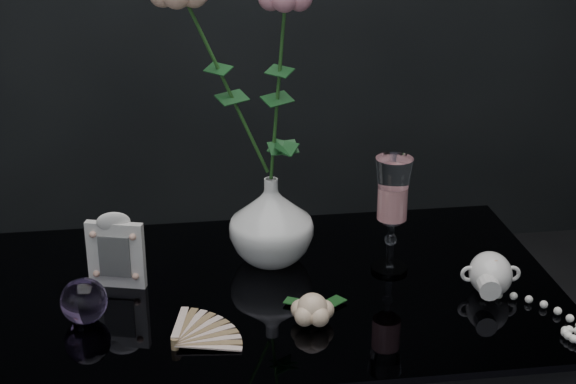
{
  "coord_description": "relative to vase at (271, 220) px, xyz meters",
  "views": [
    {
      "loc": [
        -0.12,
        -1.26,
        1.48
      ],
      "look_at": [
        0.07,
        0.08,
        0.92
      ],
      "focal_mm": 55.0,
      "sensor_mm": 36.0,
      "label": 1
    }
  ],
  "objects": [
    {
      "name": "picture_frame",
      "position": [
        -0.27,
        -0.06,
        -0.01
      ],
      "size": [
        0.12,
        0.1,
        0.14
      ],
      "primitive_type": null,
      "rotation": [
        0.0,
        0.0,
        -0.28
      ],
      "color": "white",
      "rests_on": "table"
    },
    {
      "name": "vase",
      "position": [
        0.0,
        0.0,
        0.0
      ],
      "size": [
        0.18,
        0.18,
        0.16
      ],
      "primitive_type": "imported",
      "rotation": [
        0.0,
        0.0,
        -0.21
      ],
      "color": "white",
      "rests_on": "table"
    },
    {
      "name": "loose_rose",
      "position": [
        0.04,
        -0.23,
        -0.05
      ],
      "size": [
        0.13,
        0.16,
        0.05
      ],
      "primitive_type": null,
      "rotation": [
        0.0,
        0.0,
        0.11
      ],
      "color": "#FFCCA4",
      "rests_on": "table"
    },
    {
      "name": "wine_glass",
      "position": [
        0.2,
        -0.07,
        0.03
      ],
      "size": [
        0.08,
        0.08,
        0.21
      ],
      "primitive_type": null,
      "rotation": [
        0.0,
        0.0,
        -0.32
      ],
      "color": "white",
      "rests_on": "table"
    },
    {
      "name": "roses",
      "position": [
        -0.05,
        -0.0,
        0.28
      ],
      "size": [
        0.25,
        0.11,
        0.41
      ],
      "color": "#EDB193",
      "rests_on": "vase"
    },
    {
      "name": "paperweight",
      "position": [
        -0.32,
        -0.17,
        -0.04
      ],
      "size": [
        0.08,
        0.08,
        0.07
      ],
      "primitive_type": null,
      "rotation": [
        0.0,
        0.0,
        0.1
      ],
      "color": "#A279C5",
      "rests_on": "table"
    },
    {
      "name": "paper_fan",
      "position": [
        -0.18,
        -0.27,
        -0.07
      ],
      "size": [
        0.23,
        0.2,
        0.02
      ],
      "primitive_type": null,
      "rotation": [
        0.0,
        0.0,
        0.25
      ],
      "color": "#FDE9CA",
      "rests_on": "table"
    },
    {
      "name": "pearl_jar",
      "position": [
        0.35,
        -0.17,
        -0.04
      ],
      "size": [
        0.28,
        0.29,
        0.07
      ],
      "primitive_type": null,
      "rotation": [
        0.0,
        0.0,
        -0.13
      ],
      "color": "white",
      "rests_on": "table"
    }
  ]
}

